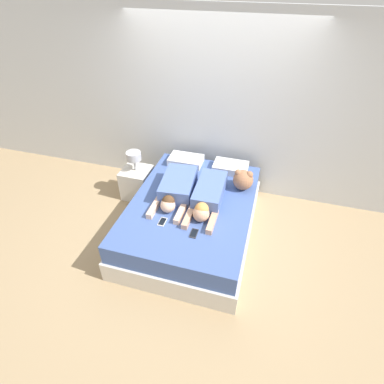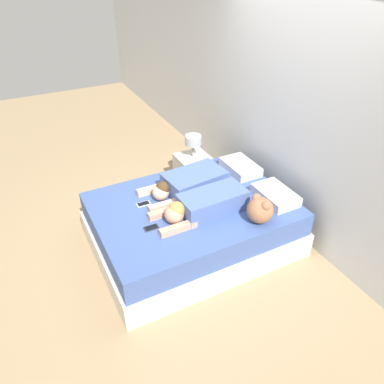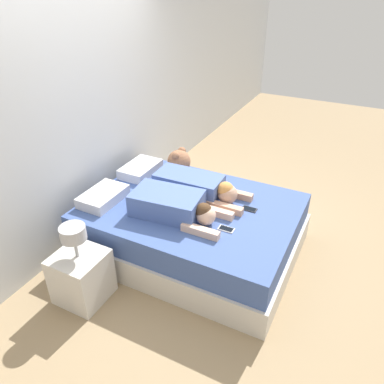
{
  "view_description": "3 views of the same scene",
  "coord_description": "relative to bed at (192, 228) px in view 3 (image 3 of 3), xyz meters",
  "views": [
    {
      "loc": [
        0.82,
        -2.81,
        2.98
      ],
      "look_at": [
        0.0,
        0.0,
        0.7
      ],
      "focal_mm": 28.0,
      "sensor_mm": 36.0,
      "label": 1
    },
    {
      "loc": [
        2.86,
        -1.49,
        2.87
      ],
      "look_at": [
        0.0,
        0.0,
        0.7
      ],
      "focal_mm": 35.0,
      "sensor_mm": 36.0,
      "label": 2
    },
    {
      "loc": [
        -2.8,
        -1.42,
        2.58
      ],
      "look_at": [
        0.0,
        0.0,
        0.7
      ],
      "focal_mm": 35.0,
      "sensor_mm": 36.0,
      "label": 3
    }
  ],
  "objects": [
    {
      "name": "ground_plane",
      "position": [
        0.0,
        0.0,
        -0.27
      ],
      "size": [
        12.0,
        12.0,
        0.0
      ],
      "primitive_type": "plane",
      "color": "#9E8460"
    },
    {
      "name": "wall_back",
      "position": [
        0.0,
        1.2,
        1.03
      ],
      "size": [
        12.0,
        0.06,
        2.6
      ],
      "color": "silver",
      "rests_on": "ground_plane"
    },
    {
      "name": "bed",
      "position": [
        0.0,
        0.0,
        0.0
      ],
      "size": [
        1.56,
        2.1,
        0.55
      ],
      "color": "beige",
      "rests_on": "ground_plane"
    },
    {
      "name": "pillow_head_left",
      "position": [
        -0.34,
        0.83,
        0.33
      ],
      "size": [
        0.49,
        0.32,
        0.11
      ],
      "color": "silver",
      "rests_on": "bed"
    },
    {
      "name": "pillow_head_right",
      "position": [
        0.34,
        0.83,
        0.33
      ],
      "size": [
        0.49,
        0.32,
        0.11
      ],
      "color": "silver",
      "rests_on": "bed"
    },
    {
      "name": "person_left",
      "position": [
        -0.23,
        0.07,
        0.39
      ],
      "size": [
        0.47,
        0.96,
        0.22
      ],
      "color": "#4C66A5",
      "rests_on": "bed"
    },
    {
      "name": "person_right",
      "position": [
        0.2,
        0.03,
        0.38
      ],
      "size": [
        0.36,
        1.0,
        0.23
      ],
      "color": "#4C66A5",
      "rests_on": "bed"
    },
    {
      "name": "cell_phone_left",
      "position": [
        -0.23,
        -0.46,
        0.29
      ],
      "size": [
        0.08,
        0.14,
        0.01
      ],
      "color": "silver",
      "rests_on": "bed"
    },
    {
      "name": "cell_phone_right",
      "position": [
        0.18,
        -0.54,
        0.29
      ],
      "size": [
        0.08,
        0.14,
        0.01
      ],
      "color": "#2D2D33",
      "rests_on": "bed"
    },
    {
      "name": "plush_toy",
      "position": [
        0.57,
        0.46,
        0.42
      ],
      "size": [
        0.27,
        0.27,
        0.28
      ],
      "color": "#996647",
      "rests_on": "bed"
    },
    {
      "name": "nightstand",
      "position": [
        -1.05,
        0.56,
        -0.0
      ],
      "size": [
        0.42,
        0.42,
        0.78
      ],
      "color": "beige",
      "rests_on": "ground_plane"
    }
  ]
}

